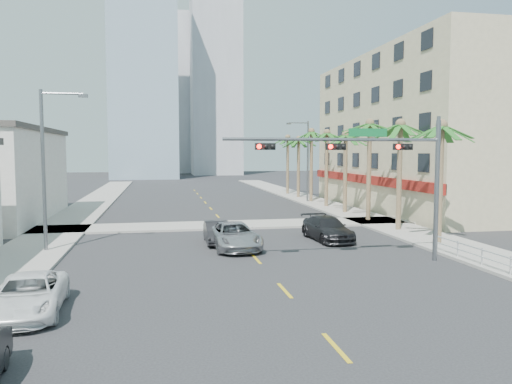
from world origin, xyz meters
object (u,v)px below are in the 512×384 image
car_parked_far (28,295)px  car_lane_center (234,236)px  traffic_signal_mast (379,163)px  car_lane_right (327,229)px  car_lane_left (217,232)px

car_parked_far → car_lane_center: (8.67, 10.31, 0.09)m
traffic_signal_mast → car_lane_right: 8.06m
car_parked_far → car_lane_left: 14.56m
car_parked_far → car_lane_center: 13.47m
car_lane_center → car_lane_right: bearing=11.5°
car_parked_far → car_lane_right: 19.09m
car_parked_far → car_lane_center: size_ratio=0.89×
traffic_signal_mast → car_lane_left: bearing=135.8°
car_parked_far → car_lane_left: bearing=53.9°
traffic_signal_mast → car_lane_left: 11.07m
car_lane_center → traffic_signal_mast: bearing=-41.6°
car_parked_far → car_lane_left: car_parked_far is taller
traffic_signal_mast → car_lane_right: bearing=92.4°
car_lane_center → car_parked_far: bearing=-133.2°
car_lane_right → car_parked_far: bearing=-145.4°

